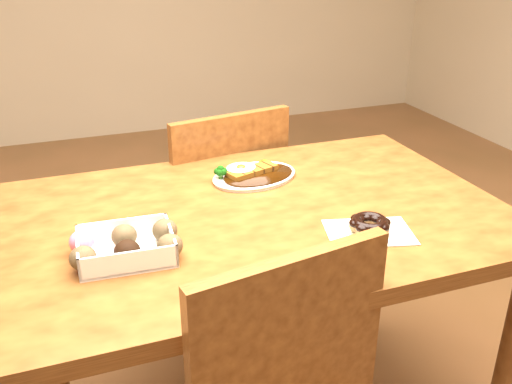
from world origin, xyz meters
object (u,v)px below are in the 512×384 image
object	(u,v)px
table	(258,246)
katsu_curry_plate	(253,174)
pon_de_ring	(370,225)
donut_box	(126,245)
chair_far	(216,215)

from	to	relation	value
table	katsu_curry_plate	size ratio (longest dim) A/B	4.37
pon_de_ring	table	bearing A→B (deg)	135.89
katsu_curry_plate	donut_box	distance (m)	0.49
table	chair_far	world-z (taller)	chair_far
katsu_curry_plate	pon_de_ring	bearing A→B (deg)	-70.02
table	pon_de_ring	distance (m)	0.30
table	chair_far	size ratio (longest dim) A/B	1.38
pon_de_ring	chair_far	bearing A→B (deg)	101.96
chair_far	pon_de_ring	distance (m)	0.80
chair_far	katsu_curry_plate	xyz separation A→B (m)	(0.01, -0.34, 0.28)
donut_box	pon_de_ring	distance (m)	0.54
chair_far	pon_de_ring	world-z (taller)	chair_far
chair_far	katsu_curry_plate	size ratio (longest dim) A/B	3.17
donut_box	katsu_curry_plate	bearing A→B (deg)	37.91
pon_de_ring	donut_box	bearing A→B (deg)	171.07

